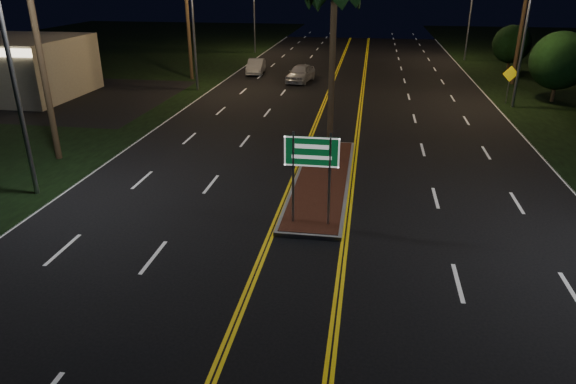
% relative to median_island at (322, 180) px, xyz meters
% --- Properties ---
extents(ground, '(120.00, 120.00, 0.00)m').
position_rel_median_island_xyz_m(ground, '(0.00, -7.00, -0.08)').
color(ground, black).
rests_on(ground, ground).
extents(median_island, '(2.25, 10.25, 0.17)m').
position_rel_median_island_xyz_m(median_island, '(0.00, 0.00, 0.00)').
color(median_island, gray).
rests_on(median_island, ground).
extents(highway_sign, '(1.80, 0.08, 3.20)m').
position_rel_median_island_xyz_m(highway_sign, '(0.00, -4.20, 2.32)').
color(highway_sign, gray).
rests_on(highway_sign, ground).
extents(streetlight_left_near, '(1.91, 0.44, 9.00)m').
position_rel_median_island_xyz_m(streetlight_left_near, '(-10.61, -3.00, 5.57)').
color(streetlight_left_near, gray).
rests_on(streetlight_left_near, ground).
extents(streetlight_left_mid, '(1.91, 0.44, 9.00)m').
position_rel_median_island_xyz_m(streetlight_left_mid, '(-10.61, 17.00, 5.57)').
color(streetlight_left_mid, gray).
rests_on(streetlight_left_mid, ground).
extents(streetlight_right_mid, '(1.91, 0.44, 9.00)m').
position_rel_median_island_xyz_m(streetlight_right_mid, '(10.61, 15.00, 5.57)').
color(streetlight_right_mid, gray).
rests_on(streetlight_right_mid, ground).
extents(streetlight_right_far, '(1.91, 0.44, 9.00)m').
position_rel_median_island_xyz_m(streetlight_right_far, '(10.61, 35.00, 5.57)').
color(streetlight_right_far, gray).
rests_on(streetlight_right_far, ground).
extents(shrub_mid, '(3.78, 3.78, 4.62)m').
position_rel_median_island_xyz_m(shrub_mid, '(14.00, 17.00, 2.64)').
color(shrub_mid, '#382819').
rests_on(shrub_mid, ground).
extents(shrub_far, '(3.24, 3.24, 3.96)m').
position_rel_median_island_xyz_m(shrub_far, '(13.80, 29.00, 2.25)').
color(shrub_far, '#382819').
rests_on(shrub_far, ground).
extents(car_near, '(2.79, 5.07, 1.60)m').
position_rel_median_island_xyz_m(car_near, '(-3.80, 21.24, 0.72)').
color(car_near, silver).
rests_on(car_near, ground).
extents(car_far, '(2.22, 4.47, 1.44)m').
position_rel_median_island_xyz_m(car_far, '(-8.11, 24.29, 0.64)').
color(car_far, '#B7BBC2').
rests_on(car_far, ground).
extents(warning_sign, '(1.03, 0.18, 2.48)m').
position_rel_median_island_xyz_m(warning_sign, '(10.80, 15.97, 1.53)').
color(warning_sign, gray).
rests_on(warning_sign, ground).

